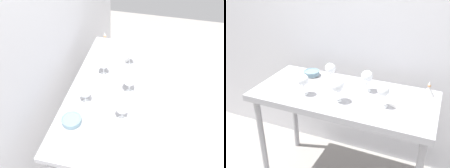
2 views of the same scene
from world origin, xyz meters
TOP-DOWN VIEW (x-y plane):
  - ground_plane at (0.00, 0.00)m, footprint 6.00×6.00m
  - back_wall at (0.00, 0.49)m, footprint 3.80×0.04m
  - steel_counter at (0.00, -0.01)m, footprint 1.40×0.65m
  - wine_glass_near_center at (-0.00, -0.13)m, footprint 0.10×0.10m
  - wine_glass_far_left at (-0.18, 0.15)m, footprint 0.09×0.09m
  - wine_glass_far_right at (0.15, 0.10)m, footprint 0.09×0.09m
  - wine_glass_near_right at (0.32, -0.08)m, footprint 0.08×0.08m
  - wine_glass_near_left at (-0.28, -0.13)m, footprint 0.09×0.09m
  - tasting_sheet_upper at (0.42, 0.05)m, footprint 0.25×0.27m
  - tasting_bowl at (-0.38, 0.19)m, footprint 0.14×0.14m
  - decanter_funnel at (0.60, 0.21)m, footprint 0.10×0.10m

SIDE VIEW (x-z plane):
  - ground_plane at x=0.00m, z-range 0.00..0.00m
  - steel_counter at x=0.00m, z-range 0.34..1.24m
  - tasting_sheet_upper at x=0.42m, z-range 0.90..0.90m
  - tasting_bowl at x=-0.38m, z-range 0.90..0.95m
  - decanter_funnel at x=0.60m, z-range 0.88..1.00m
  - wine_glass_far_left at x=-0.18m, z-range 0.93..1.09m
  - wine_glass_near_left at x=-0.28m, z-range 0.93..1.10m
  - wine_glass_near_right at x=0.32m, z-range 0.94..1.10m
  - wine_glass_far_right at x=0.15m, z-range 0.94..1.11m
  - wine_glass_near_center at x=0.00m, z-range 0.94..1.11m
  - back_wall at x=0.00m, z-range 0.00..2.60m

